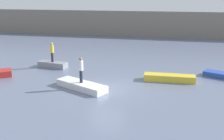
{
  "coord_description": "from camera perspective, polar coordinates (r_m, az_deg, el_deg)",
  "views": [
    {
      "loc": [
        4.3,
        -17.92,
        6.54
      ],
      "look_at": [
        -0.22,
        2.78,
        0.59
      ],
      "focal_mm": 44.51,
      "sensor_mm": 36.0,
      "label": 1
    }
  ],
  "objects": [
    {
      "name": "rowboat_yellow",
      "position": [
        21.58,
        11.7,
        -1.59
      ],
      "size": [
        3.83,
        0.99,
        0.5
      ],
      "primitive_type": "cube",
      "rotation": [
        0.0,
        0.0,
        0.01
      ],
      "color": "gold",
      "rests_on": "ground_plane"
    },
    {
      "name": "rowboat_blue",
      "position": [
        23.71,
        21.57,
        -0.96
      ],
      "size": [
        2.88,
        2.07,
        0.39
      ],
      "primitive_type": "cube",
      "rotation": [
        0.0,
        0.0,
        -0.44
      ],
      "color": "#2B4CAD",
      "rests_on": "ground_plane"
    },
    {
      "name": "rowboat_white",
      "position": [
        19.58,
        -6.3,
        -3.21
      ],
      "size": [
        4.07,
        2.79,
        0.46
      ],
      "primitive_type": "cube",
      "rotation": [
        0.0,
        0.0,
        -0.46
      ],
      "color": "white",
      "rests_on": "ground_plane"
    },
    {
      "name": "person_yellow_shirt",
      "position": [
        25.28,
        -12.23,
        3.8
      ],
      "size": [
        0.32,
        0.32,
        1.76
      ],
      "color": "#232838",
      "rests_on": "rowboat_grey"
    },
    {
      "name": "rowboat_grey",
      "position": [
        25.56,
        -12.07,
        1.1
      ],
      "size": [
        2.77,
        1.31,
        0.51
      ],
      "primitive_type": "cube",
      "rotation": [
        0.0,
        0.0,
        -0.16
      ],
      "color": "gray",
      "rests_on": "ground_plane"
    },
    {
      "name": "ground_plane",
      "position": [
        19.56,
        -1.1,
        -3.85
      ],
      "size": [
        120.0,
        120.0,
        0.0
      ],
      "primitive_type": "plane",
      "color": "slate"
    },
    {
      "name": "embankment_wall",
      "position": [
        42.77,
        6.56,
        9.39
      ],
      "size": [
        80.0,
        1.2,
        3.85
      ],
      "primitive_type": "cube",
      "color": "gray",
      "rests_on": "ground_plane"
    },
    {
      "name": "person_white_shirt",
      "position": [
        19.21,
        -6.4,
        0.3
      ],
      "size": [
        0.32,
        0.32,
        1.81
      ],
      "color": "#232838",
      "rests_on": "rowboat_white"
    }
  ]
}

